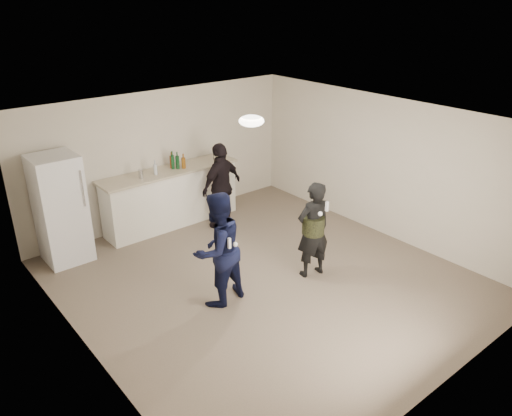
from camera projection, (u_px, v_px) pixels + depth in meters
floor at (264, 280)px, 7.75m from camera, size 6.00×6.00×0.00m
ceiling at (265, 121)px, 6.75m from camera, size 6.00×6.00×0.00m
wall_back at (162, 157)px, 9.37m from camera, size 6.00×0.00×6.00m
wall_front at (453, 296)px, 5.13m from camera, size 6.00×0.00×6.00m
wall_left at (80, 267)px, 5.65m from camera, size 0.00×6.00×6.00m
wall_right at (383, 167)px, 8.85m from camera, size 0.00×6.00×6.00m
counter at (171, 198)px, 9.41m from camera, size 2.60×0.56×1.05m
counter_top at (169, 171)px, 9.19m from camera, size 2.68×0.64×0.04m
fridge at (60, 209)px, 8.01m from camera, size 0.70×0.70×1.80m
fridge_handle at (83, 189)px, 7.75m from camera, size 0.02×0.02×0.60m
ceiling_dome at (251, 121)px, 6.98m from camera, size 0.36×0.36×0.16m
shaker at (141, 174)px, 8.73m from camera, size 0.08×0.08×0.17m
man at (218, 250)px, 6.90m from camera, size 0.90×0.74×1.67m
woman at (313, 230)px, 7.61m from camera, size 0.62×0.47×1.55m
camo_shorts at (313, 225)px, 7.58m from camera, size 0.34×0.34×0.28m
spectator at (222, 186)px, 9.18m from camera, size 1.02×0.59×1.64m
remote_man at (229, 243)px, 6.62m from camera, size 0.04×0.04×0.15m
nunchuk_man at (235, 244)px, 6.73m from camera, size 0.07×0.07×0.07m
remote_woman at (327, 206)px, 7.24m from camera, size 0.04×0.04×0.15m
nunchuk_woman at (320, 214)px, 7.24m from camera, size 0.07×0.07×0.07m
bottle_cluster at (173, 163)px, 9.16m from camera, size 0.64×0.21×0.26m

